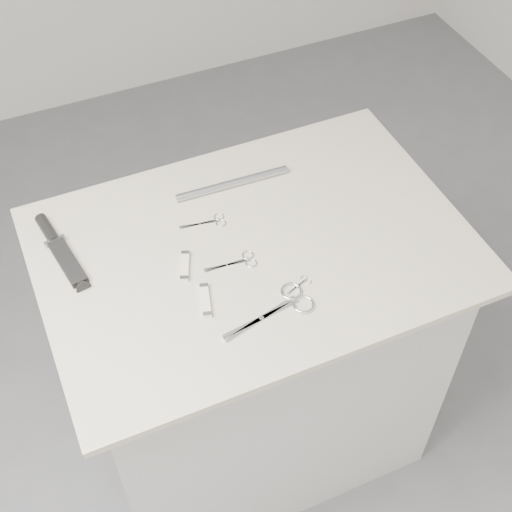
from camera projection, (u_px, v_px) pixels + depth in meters
name	position (u px, v px, depth m)	size (l,w,h in m)	color
ground	(255.00, 433.00, 2.35)	(4.00, 4.00, 0.01)	slate
plinth	(255.00, 357.00, 2.01)	(0.90, 0.60, 0.90)	silver
display_board	(255.00, 249.00, 1.67)	(1.00, 0.70, 0.02)	beige
large_shears	(285.00, 305.00, 1.54)	(0.22, 0.10, 0.01)	silver
embroidery_scissors_a	(240.00, 262.00, 1.62)	(0.12, 0.05, 0.00)	silver
embroidery_scissors_b	(211.00, 222.00, 1.71)	(0.11, 0.05, 0.00)	silver
tiny_scissors	(301.00, 284.00, 1.58)	(0.07, 0.04, 0.00)	silver
sheathed_knife	(58.00, 247.00, 1.65)	(0.07, 0.24, 0.03)	black
pocket_knife_a	(185.00, 266.00, 1.61)	(0.05, 0.08, 0.01)	white
pocket_knife_b	(206.00, 300.00, 1.55)	(0.04, 0.09, 0.01)	white
metal_rail	(232.00, 183.00, 1.79)	(0.02, 0.02, 0.29)	#9A9DA2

